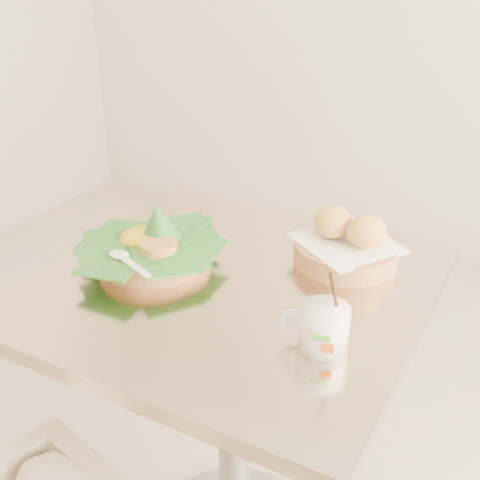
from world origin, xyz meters
The scene contains 4 objects.
cafe_table centered at (0.11, 0.00, 0.53)m, with size 0.71×0.71×0.75m.
rice_basket centered at (-0.06, -0.01, 0.79)m, with size 0.27×0.27×0.14m.
bread_basket centered at (0.27, 0.18, 0.79)m, with size 0.24×0.24×0.11m.
coffee_mug centered at (0.34, -0.10, 0.79)m, with size 0.11×0.08×0.14m.
Camera 1 is at (0.60, -0.84, 1.32)m, focal length 45.00 mm.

